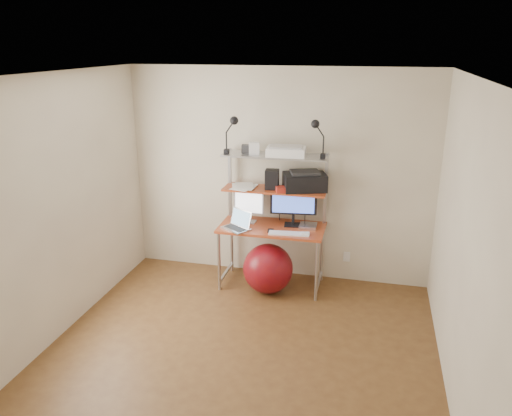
{
  "coord_description": "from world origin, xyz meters",
  "views": [
    {
      "loc": [
        1.07,
        -3.8,
        2.75
      ],
      "look_at": [
        -0.12,
        1.15,
        1.05
      ],
      "focal_mm": 35.0,
      "sensor_mm": 36.0,
      "label": 1
    }
  ],
  "objects_px": {
    "monitor_silver": "(249,205)",
    "printer": "(305,181)",
    "laptop": "(238,225)",
    "monitor_black": "(293,203)",
    "exercise_ball": "(268,269)"
  },
  "relations": [
    {
      "from": "laptop",
      "to": "printer",
      "type": "height_order",
      "value": "printer"
    },
    {
      "from": "laptop",
      "to": "exercise_ball",
      "type": "relative_size",
      "value": 0.68
    },
    {
      "from": "monitor_silver",
      "to": "monitor_black",
      "type": "height_order",
      "value": "monitor_black"
    },
    {
      "from": "monitor_black",
      "to": "laptop",
      "type": "bearing_deg",
      "value": -163.53
    },
    {
      "from": "printer",
      "to": "monitor_silver",
      "type": "bearing_deg",
      "value": 168.1
    },
    {
      "from": "monitor_silver",
      "to": "printer",
      "type": "relative_size",
      "value": 0.73
    },
    {
      "from": "laptop",
      "to": "exercise_ball",
      "type": "xyz_separation_m",
      "value": [
        0.35,
        -0.02,
        -0.5
      ]
    },
    {
      "from": "monitor_black",
      "to": "monitor_silver",
      "type": "bearing_deg",
      "value": 174.56
    },
    {
      "from": "monitor_silver",
      "to": "printer",
      "type": "height_order",
      "value": "printer"
    },
    {
      "from": "monitor_silver",
      "to": "exercise_ball",
      "type": "xyz_separation_m",
      "value": [
        0.29,
        -0.26,
        -0.66
      ]
    },
    {
      "from": "monitor_silver",
      "to": "laptop",
      "type": "relative_size",
      "value": 1.02
    },
    {
      "from": "monitor_silver",
      "to": "exercise_ball",
      "type": "height_order",
      "value": "monitor_silver"
    },
    {
      "from": "monitor_silver",
      "to": "laptop",
      "type": "xyz_separation_m",
      "value": [
        -0.06,
        -0.24,
        -0.17
      ]
    },
    {
      "from": "monitor_black",
      "to": "exercise_ball",
      "type": "distance_m",
      "value": 0.8
    },
    {
      "from": "laptop",
      "to": "exercise_ball",
      "type": "bearing_deg",
      "value": 29.4
    }
  ]
}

